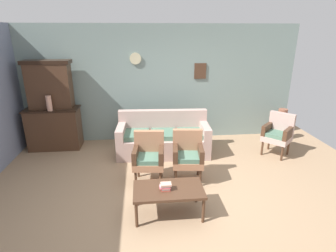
{
  "coord_description": "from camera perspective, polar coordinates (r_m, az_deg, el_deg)",
  "views": [
    {
      "loc": [
        -0.5,
        -3.66,
        2.53
      ],
      "look_at": [
        -0.02,
        1.06,
        0.85
      ],
      "focal_mm": 28.66,
      "sensor_mm": 36.0,
      "label": 1
    }
  ],
  "objects": [
    {
      "name": "cabinet_upper_hutch",
      "position": [
        6.4,
        -23.92,
        8.14
      ],
      "size": [
        0.99,
        0.38,
        1.03
      ],
      "color": "#472D1E",
      "rests_on": "side_cabinet"
    },
    {
      "name": "vase_on_cabinet",
      "position": [
        6.22,
        -23.96,
        4.45
      ],
      "size": [
        0.12,
        0.12,
        0.33
      ],
      "primitive_type": "cylinder",
      "color": "tan",
      "rests_on": "side_cabinet"
    },
    {
      "name": "book_stack_on_table",
      "position": [
        3.85,
        -0.54,
        -12.73
      ],
      "size": [
        0.17,
        0.11,
        0.1
      ],
      "color": "#CB5145",
      "rests_on": "coffee_table"
    },
    {
      "name": "coffee_table",
      "position": [
        3.93,
        0.11,
        -13.69
      ],
      "size": [
        1.0,
        0.56,
        0.42
      ],
      "color": "#472D1E",
      "rests_on": "ground"
    },
    {
      "name": "wall_back_with_decor",
      "position": [
        6.42,
        -1.28,
        8.92
      ],
      "size": [
        6.4,
        0.09,
        2.7
      ],
      "color": "gray",
      "rests_on": "ground"
    },
    {
      "name": "wingback_chair_by_fireplace",
      "position": [
        6.16,
        22.37,
        -1.28
      ],
      "size": [
        0.71,
        0.71,
        0.9
      ],
      "color": "tan",
      "rests_on": "ground"
    },
    {
      "name": "armchair_row_middle",
      "position": [
        4.74,
        4.2,
        -5.93
      ],
      "size": [
        0.57,
        0.54,
        0.9
      ],
      "color": "#9E6B4C",
      "rests_on": "ground"
    },
    {
      "name": "floral_couch",
      "position": [
        5.82,
        -1.01,
        -2.77
      ],
      "size": [
        1.98,
        0.9,
        0.9
      ],
      "color": "tan",
      "rests_on": "ground"
    },
    {
      "name": "floor_vase_by_wall",
      "position": [
        7.04,
        22.91,
        0.25
      ],
      "size": [
        0.21,
        0.21,
        0.79
      ],
      "primitive_type": "cylinder",
      "color": "brown",
      "rests_on": "ground"
    },
    {
      "name": "ground_plane",
      "position": [
        4.48,
        1.64,
        -14.89
      ],
      "size": [
        7.68,
        7.68,
        0.0
      ],
      "primitive_type": "plane",
      "color": "#997A5B"
    },
    {
      "name": "side_cabinet",
      "position": [
        6.57,
        -22.96,
        -0.42
      ],
      "size": [
        1.16,
        0.55,
        0.93
      ],
      "color": "#472D1E",
      "rests_on": "ground"
    },
    {
      "name": "armchair_near_cabinet",
      "position": [
        4.68,
        -4.11,
        -6.25
      ],
      "size": [
        0.57,
        0.54,
        0.9
      ],
      "color": "#9E6B4C",
      "rests_on": "ground"
    }
  ]
}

